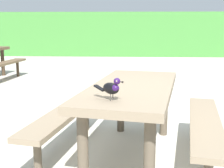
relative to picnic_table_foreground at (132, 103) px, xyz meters
The scene contains 4 objects.
ground_plane 0.57m from the picnic_table_foreground, 15.34° to the left, with size 60.00×60.00×0.00m, color beige.
hedge_wall 10.54m from the picnic_table_foreground, 89.46° to the left, with size 28.00×2.29×1.79m, color #428438.
picnic_table_foreground is the anchor object (origin of this frame).
bird_grackle 0.70m from the picnic_table_foreground, 104.74° to the right, with size 0.24×0.19×0.18m.
Camera 1 is at (-0.14, -2.91, 1.32)m, focal length 48.55 mm.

